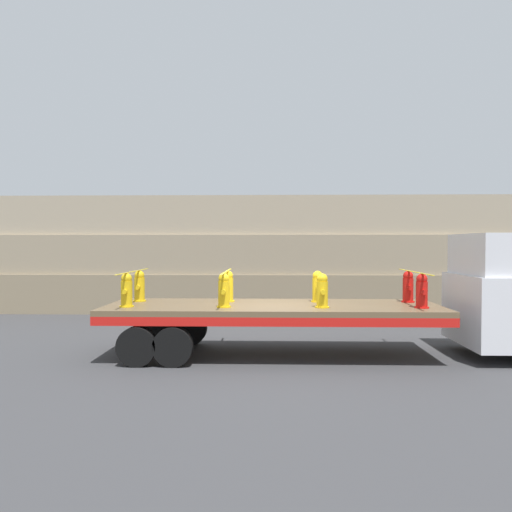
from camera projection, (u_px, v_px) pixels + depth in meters
ground_plane at (273, 355)px, 12.15m from camera, size 120.00×120.00×0.00m
rock_cliff at (272, 254)px, 20.53m from camera, size 60.00×3.30×4.60m
truck_cab at (508, 296)px, 11.94m from camera, size 2.24×2.67×2.96m
flatbed_trailer at (247, 315)px, 12.14m from camera, size 8.04×2.69×1.24m
fire_hydrant_yellow_near_0 at (127, 291)px, 11.64m from camera, size 0.33×0.47×0.79m
fire_hydrant_yellow_far_0 at (139, 286)px, 12.78m from camera, size 0.33×0.47×0.79m
fire_hydrant_yellow_near_1 at (224, 291)px, 11.57m from camera, size 0.33×0.47×0.79m
fire_hydrant_yellow_far_1 at (228, 287)px, 12.71m from camera, size 0.33×0.47×0.79m
fire_hydrant_yellow_near_2 at (322, 291)px, 11.50m from camera, size 0.33×0.47×0.79m
fire_hydrant_yellow_far_2 at (318, 287)px, 12.64m from camera, size 0.33×0.47×0.79m
fire_hydrant_red_near_3 at (422, 291)px, 11.44m from camera, size 0.33×0.47×0.79m
fire_hydrant_red_far_3 at (408, 287)px, 12.58m from camera, size 0.33×0.47×0.79m
cargo_strap_rear at (133, 272)px, 12.20m from camera, size 0.05×2.80×0.01m
cargo_strap_middle at (226, 272)px, 12.13m from camera, size 0.05×2.80×0.01m
cargo_strap_front at (415, 272)px, 12.00m from camera, size 0.05×2.80×0.01m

